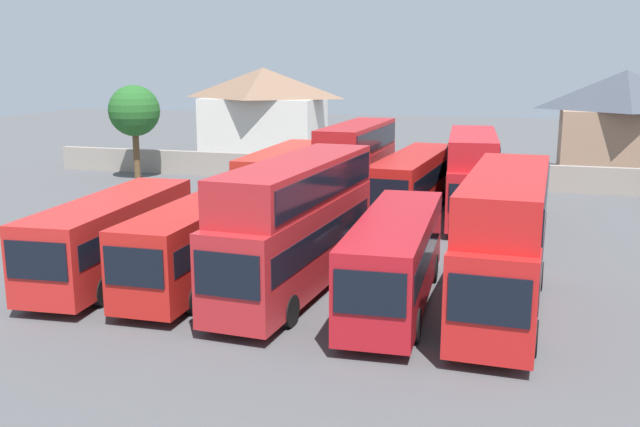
{
  "coord_description": "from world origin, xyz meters",
  "views": [
    {
      "loc": [
        8.08,
        -24.96,
        8.77
      ],
      "look_at": [
        0.0,
        3.0,
        2.49
      ],
      "focal_mm": 40.37,
      "sensor_mm": 36.0,
      "label": 1
    }
  ],
  "objects": [
    {
      "name": "ground",
      "position": [
        0.0,
        18.0,
        0.0
      ],
      "size": [
        140.0,
        140.0,
        0.0
      ],
      "primitive_type": "plane",
      "color": "#4C4C4F"
    },
    {
      "name": "depot_boundary_wall",
      "position": [
        0.0,
        25.14,
        0.9
      ],
      "size": [
        56.0,
        0.5,
        1.8
      ],
      "primitive_type": "cube",
      "color": "gray",
      "rests_on": "ground"
    },
    {
      "name": "bus_1",
      "position": [
        -7.79,
        -0.25,
        1.88
      ],
      "size": [
        3.28,
        10.51,
        3.29
      ],
      "rotation": [
        0.0,
        0.0,
        -1.5
      ],
      "color": "red",
      "rests_on": "ground"
    },
    {
      "name": "bus_2",
      "position": [
        -4.03,
        0.01,
        1.87
      ],
      "size": [
        2.65,
        10.35,
        3.26
      ],
      "rotation": [
        0.0,
        0.0,
        -1.55
      ],
      "color": "red",
      "rests_on": "ground"
    },
    {
      "name": "bus_3",
      "position": [
        -0.12,
        0.27,
        2.85
      ],
      "size": [
        3.26,
        11.57,
        5.06
      ],
      "rotation": [
        0.0,
        0.0,
        -1.64
      ],
      "color": "#AF2125",
      "rests_on": "ground"
    },
    {
      "name": "bus_4",
      "position": [
        3.78,
        -0.38,
        1.89
      ],
      "size": [
        2.85,
        10.69,
        3.29
      ],
      "rotation": [
        0.0,
        0.0,
        -1.53
      ],
      "color": "#AD151D",
      "rests_on": "ground"
    },
    {
      "name": "bus_5",
      "position": [
        7.53,
        -0.16,
        2.81
      ],
      "size": [
        2.97,
        10.87,
        4.99
      ],
      "rotation": [
        0.0,
        0.0,
        -1.61
      ],
      "color": "red",
      "rests_on": "ground"
    },
    {
      "name": "bus_6",
      "position": [
        -5.78,
        15.39,
        1.99
      ],
      "size": [
        2.83,
        11.14,
        3.48
      ],
      "rotation": [
        0.0,
        0.0,
        -1.55
      ],
      "color": "red",
      "rests_on": "ground"
    },
    {
      "name": "bus_7",
      "position": [
        -1.42,
        15.55,
        2.85
      ],
      "size": [
        2.8,
        10.21,
        5.07
      ],
      "rotation": [
        0.0,
        0.0,
        -1.61
      ],
      "color": "#AF1A1D",
      "rests_on": "ground"
    },
    {
      "name": "bus_8",
      "position": [
        1.99,
        15.18,
        1.99
      ],
      "size": [
        3.23,
        12.04,
        3.49
      ],
      "rotation": [
        0.0,
        0.0,
        -1.64
      ],
      "color": "red",
      "rests_on": "ground"
    },
    {
      "name": "bus_9",
      "position": [
        5.25,
        14.85,
        2.7
      ],
      "size": [
        3.33,
        10.31,
        4.8
      ],
      "rotation": [
        0.0,
        0.0,
        -1.49
      ],
      "color": "red",
      "rests_on": "ground"
    },
    {
      "name": "house_terrace_left",
      "position": [
        -14.17,
        34.28,
        4.1
      ],
      "size": [
        10.42,
        6.43,
        8.03
      ],
      "color": "silver",
      "rests_on": "ground"
    },
    {
      "name": "house_terrace_centre",
      "position": [
        14.93,
        33.65,
        4.07
      ],
      "size": [
        9.33,
        6.82,
        7.96
      ],
      "color": "#9E7A60",
      "rests_on": "ground"
    },
    {
      "name": "tree_left_of_lot",
      "position": [
        -19.69,
        22.14,
        5.0
      ],
      "size": [
        3.73,
        3.73,
        6.92
      ],
      "color": "brown",
      "rests_on": "ground"
    }
  ]
}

